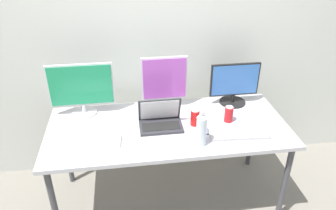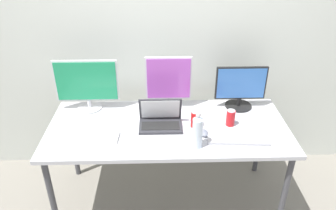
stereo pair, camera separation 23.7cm
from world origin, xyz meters
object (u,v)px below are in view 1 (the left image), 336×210
(water_bottle, at_px, (201,129))
(monitor_right, at_px, (234,84))
(keyboard_aux, at_px, (94,142))
(monitor_center, at_px, (164,82))
(laptop_silver, at_px, (160,120))
(monitor_left, at_px, (81,88))
(soda_can_by_laptop, at_px, (195,118))
(work_desk, at_px, (168,132))
(soda_can_near_keyboard, at_px, (229,114))
(mouse_by_keyboard, at_px, (205,130))
(keyboard_main, at_px, (239,135))

(water_bottle, bearing_deg, monitor_right, 53.28)
(monitor_right, distance_m, keyboard_aux, 1.22)
(monitor_center, bearing_deg, water_bottle, -72.22)
(laptop_silver, distance_m, keyboard_aux, 0.51)
(monitor_left, height_order, soda_can_by_laptop, monitor_left)
(water_bottle, bearing_deg, monitor_left, 146.64)
(work_desk, bearing_deg, monitor_left, 156.24)
(laptop_silver, relative_size, keyboard_aux, 0.88)
(soda_can_by_laptop, bearing_deg, monitor_right, 36.52)
(work_desk, xyz_separation_m, monitor_right, (0.59, 0.28, 0.23))
(monitor_left, bearing_deg, soda_can_near_keyboard, -14.41)
(mouse_by_keyboard, height_order, soda_can_by_laptop, soda_can_by_laptop)
(work_desk, distance_m, keyboard_main, 0.53)
(monitor_center, height_order, keyboard_aux, monitor_center)
(work_desk, bearing_deg, monitor_right, 25.05)
(laptop_silver, bearing_deg, keyboard_aux, -161.92)
(monitor_right, distance_m, water_bottle, 0.68)
(monitor_right, relative_size, keyboard_main, 0.95)
(keyboard_main, distance_m, water_bottle, 0.32)
(monitor_left, xyz_separation_m, laptop_silver, (0.58, -0.27, -0.17))
(laptop_silver, bearing_deg, monitor_left, 155.12)
(monitor_right, bearing_deg, laptop_silver, -157.71)
(keyboard_main, height_order, mouse_by_keyboard, mouse_by_keyboard)
(laptop_silver, bearing_deg, keyboard_main, -21.44)
(monitor_left, bearing_deg, keyboard_aux, -77.08)
(keyboard_aux, bearing_deg, soda_can_by_laptop, 13.71)
(laptop_silver, distance_m, soda_can_near_keyboard, 0.53)
(laptop_silver, height_order, water_bottle, water_bottle)
(monitor_center, height_order, laptop_silver, monitor_center)
(monitor_center, xyz_separation_m, laptop_silver, (-0.07, -0.28, -0.17))
(monitor_center, height_order, keyboard_main, monitor_center)
(monitor_right, distance_m, mouse_by_keyboard, 0.55)
(work_desk, bearing_deg, laptop_silver, 168.85)
(keyboard_aux, xyz_separation_m, mouse_by_keyboard, (0.79, 0.02, 0.01))
(work_desk, relative_size, monitor_right, 4.40)
(keyboard_main, height_order, soda_can_near_keyboard, soda_can_near_keyboard)
(monitor_left, height_order, water_bottle, monitor_left)
(monitor_center, distance_m, water_bottle, 0.59)
(laptop_silver, bearing_deg, soda_can_near_keyboard, -1.66)
(water_bottle, bearing_deg, keyboard_main, 11.58)
(laptop_silver, height_order, soda_can_by_laptop, laptop_silver)
(monitor_left, height_order, keyboard_aux, monitor_left)
(keyboard_aux, height_order, soda_can_by_laptop, soda_can_by_laptop)
(soda_can_near_keyboard, bearing_deg, mouse_by_keyboard, -150.10)
(monitor_right, relative_size, soda_can_near_keyboard, 3.24)
(work_desk, xyz_separation_m, monitor_center, (0.01, 0.29, 0.28))
(monitor_right, bearing_deg, soda_can_near_keyboard, -113.80)
(work_desk, height_order, laptop_silver, laptop_silver)
(work_desk, relative_size, monitor_left, 3.62)
(monitor_right, bearing_deg, water_bottle, -126.72)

